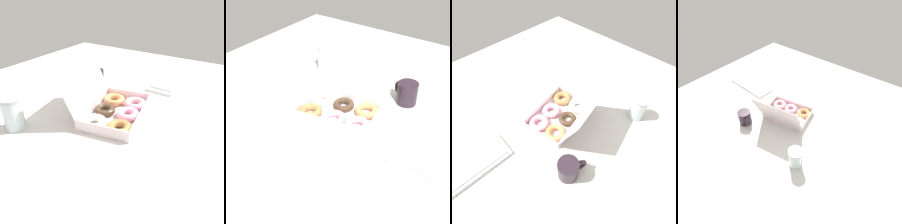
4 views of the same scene
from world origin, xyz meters
TOP-DOWN VIEW (x-y plane):
  - ground_plane at (0.00, 0.00)cm, footprint 180.00×180.00cm
  - donut_box at (-5.21, -1.01)cm, footprint 36.65×35.62cm
  - keyboard at (44.10, -10.21)cm, footprint 39.71×15.55cm
  - coffee_mug at (13.73, 21.82)cm, footprint 12.01×8.62cm
  - glass_jar at (-32.65, 25.70)cm, footprint 7.85×7.85cm

SIDE VIEW (x-z plane):
  - ground_plane at x=0.00cm, z-range -2.00..0.00cm
  - keyboard at x=44.10cm, z-range -0.04..2.16cm
  - donut_box at x=-5.21cm, z-range -9.04..15.39cm
  - coffee_mug at x=13.73cm, z-range 0.13..9.96cm
  - glass_jar at x=-32.65cm, z-range 0.05..12.88cm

